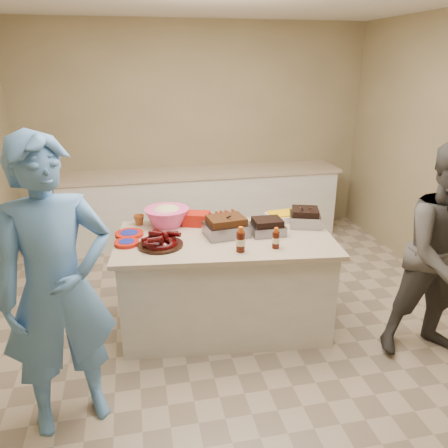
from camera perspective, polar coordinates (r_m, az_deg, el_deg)
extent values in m
cube|color=#47230F|center=(3.65, 0.29, -1.50)|extent=(0.38, 0.31, 0.11)
cube|color=black|center=(3.70, 5.64, -1.28)|extent=(0.27, 0.23, 0.08)
cube|color=gray|center=(3.94, 10.45, -0.15)|extent=(0.33, 0.33, 0.11)
cylinder|color=silver|center=(3.92, 0.37, 0.10)|extent=(0.39, 0.39, 0.05)
cube|color=#FFBB05|center=(4.04, 7.74, 0.53)|extent=(0.31, 0.24, 0.08)
cylinder|color=#380F06|center=(3.35, 2.16, -3.59)|extent=(0.07, 0.07, 0.20)
cylinder|color=#380F06|center=(3.43, 6.74, -3.12)|extent=(0.06, 0.06, 0.17)
cylinder|color=#E3A000|center=(3.72, -1.36, -1.08)|extent=(0.05, 0.05, 0.12)
imported|color=silver|center=(3.75, 0.27, -0.89)|extent=(0.13, 0.05, 0.13)
cylinder|color=#A2150A|center=(3.73, -12.25, -1.51)|extent=(0.26, 0.26, 0.03)
cylinder|color=#A2150A|center=(3.55, -12.58, -2.65)|extent=(0.22, 0.22, 0.03)
imported|color=brown|center=(3.96, -11.01, -0.08)|extent=(0.11, 0.10, 0.10)
cube|color=#A2150A|center=(3.90, -3.61, -0.09)|extent=(0.27, 0.23, 0.11)
imported|color=#5891D7|center=(3.33, -18.73, -22.48)|extent=(1.22, 2.00, 0.45)
imported|color=#4B4843|center=(4.07, 25.26, -14.62)|extent=(0.99, 1.77, 0.64)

